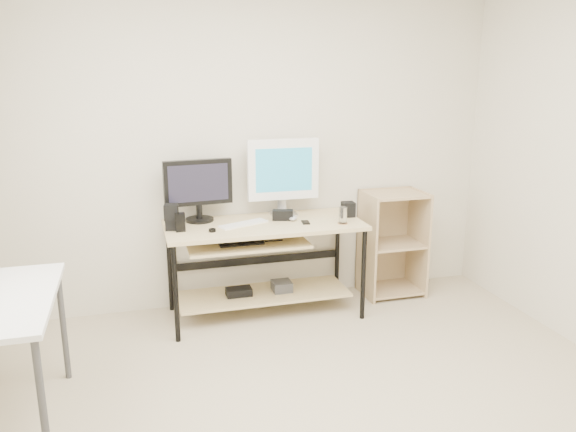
# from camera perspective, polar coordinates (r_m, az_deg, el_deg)

# --- Properties ---
(room) EXTENTS (4.01, 4.01, 2.62)m
(room) POSITION_cam_1_polar(r_m,az_deg,el_deg) (2.61, 2.73, 2.09)
(room) COLOR #BCAD90
(room) RESTS_ON ground
(desk) EXTENTS (1.50, 0.65, 0.75)m
(desk) POSITION_cam_1_polar(r_m,az_deg,el_deg) (4.35, -2.74, -3.42)
(desk) COLOR #D7C188
(desk) RESTS_ON ground
(shelf_unit) EXTENTS (0.50, 0.40, 0.90)m
(shelf_unit) POSITION_cam_1_polar(r_m,az_deg,el_deg) (4.90, 10.36, -2.62)
(shelf_unit) COLOR tan
(shelf_unit) RESTS_ON ground
(black_monitor) EXTENTS (0.52, 0.22, 0.48)m
(black_monitor) POSITION_cam_1_polar(r_m,az_deg,el_deg) (4.34, -9.10, 2.99)
(black_monitor) COLOR black
(black_monitor) RESTS_ON desk
(white_imac) EXTENTS (0.57, 0.18, 0.61)m
(white_imac) POSITION_cam_1_polar(r_m,az_deg,el_deg) (4.45, -0.49, 4.53)
(white_imac) COLOR silver
(white_imac) RESTS_ON desk
(keyboard) EXTENTS (0.40, 0.25, 0.01)m
(keyboard) POSITION_cam_1_polar(r_m,az_deg,el_deg) (4.25, -4.55, -0.81)
(keyboard) COLOR white
(keyboard) RESTS_ON desk
(mouse) EXTENTS (0.10, 0.12, 0.04)m
(mouse) POSITION_cam_1_polar(r_m,az_deg,el_deg) (4.36, 0.50, -0.20)
(mouse) COLOR #B6B6BB
(mouse) RESTS_ON desk
(center_speaker) EXTENTS (0.17, 0.11, 0.08)m
(center_speaker) POSITION_cam_1_polar(r_m,az_deg,el_deg) (4.36, -0.54, 0.09)
(center_speaker) COLOR black
(center_speaker) RESTS_ON desk
(speaker_left) EXTENTS (0.11, 0.11, 0.19)m
(speaker_left) POSITION_cam_1_polar(r_m,az_deg,el_deg) (4.17, -11.75, -0.04)
(speaker_left) COLOR black
(speaker_left) RESTS_ON desk
(speaker_right) EXTENTS (0.11, 0.11, 0.12)m
(speaker_right) POSITION_cam_1_polar(r_m,az_deg,el_deg) (4.49, 6.13, 0.69)
(speaker_right) COLOR black
(speaker_right) RESTS_ON desk
(audio_controller) EXTENTS (0.07, 0.05, 0.14)m
(audio_controller) POSITION_cam_1_polar(r_m,az_deg,el_deg) (4.12, -10.91, -0.63)
(audio_controller) COLOR black
(audio_controller) RESTS_ON desk
(volume_puck) EXTENTS (0.06, 0.06, 0.02)m
(volume_puck) POSITION_cam_1_polar(r_m,az_deg,el_deg) (4.09, -7.70, -1.45)
(volume_puck) COLOR black
(volume_puck) RESTS_ON desk
(smartphone) EXTENTS (0.07, 0.11, 0.01)m
(smartphone) POSITION_cam_1_polar(r_m,az_deg,el_deg) (4.29, 1.79, -0.65)
(smartphone) COLOR black
(smartphone) RESTS_ON desk
(coaster) EXTENTS (0.10, 0.10, 0.01)m
(coaster) POSITION_cam_1_polar(r_m,az_deg,el_deg) (4.29, 5.58, -0.74)
(coaster) COLOR #A7764B
(coaster) RESTS_ON desk
(drinking_glass) EXTENTS (0.08, 0.08, 0.12)m
(drinking_glass) POSITION_cam_1_polar(r_m,az_deg,el_deg) (4.27, 5.60, 0.09)
(drinking_glass) COLOR white
(drinking_glass) RESTS_ON coaster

